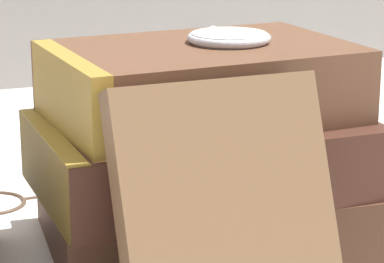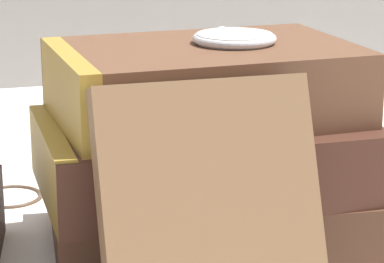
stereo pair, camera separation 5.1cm
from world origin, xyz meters
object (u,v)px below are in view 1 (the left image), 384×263
object	(u,v)px
book_leaning_front	(227,216)
reading_glasses	(32,196)
pocket_watch	(229,38)
book_flat_middle	(193,155)
book_flat_bottom	(197,212)
book_flat_top	(193,83)

from	to	relation	value
book_leaning_front	reading_glasses	xyz separation A→B (m)	(-0.06, 0.22, -0.06)
book_leaning_front	pocket_watch	distance (m)	0.13
pocket_watch	book_flat_middle	bearing A→B (deg)	-158.26
book_flat_middle	book_leaning_front	size ratio (longest dim) A/B	1.55
book_leaning_front	pocket_watch	world-z (taller)	pocket_watch
book_leaning_front	pocket_watch	size ratio (longest dim) A/B	2.32
pocket_watch	reading_glasses	xyz separation A→B (m)	(-0.10, 0.11, -0.13)
book_flat_bottom	book_leaning_front	distance (m)	0.11
book_leaning_front	reading_glasses	distance (m)	0.23
book_flat_bottom	reading_glasses	xyz separation A→B (m)	(-0.08, 0.12, -0.02)
book_flat_top	pocket_watch	bearing A→B (deg)	5.55
book_leaning_front	book_flat_middle	bearing A→B (deg)	78.72
book_flat_bottom	pocket_watch	size ratio (longest dim) A/B	3.80
pocket_watch	book_flat_bottom	bearing A→B (deg)	-176.19
book_flat_top	book_leaning_front	distance (m)	0.11
book_flat_top	reading_glasses	distance (m)	0.17
book_flat_bottom	book_leaning_front	xyz separation A→B (m)	(-0.02, -0.10, 0.04)
book_flat_top	reading_glasses	xyz separation A→B (m)	(-0.08, 0.12, -0.10)
book_leaning_front	book_flat_bottom	bearing A→B (deg)	76.45
book_flat_middle	book_flat_top	bearing A→B (deg)	70.41
book_flat_top	book_leaning_front	xyz separation A→B (m)	(-0.02, -0.10, -0.05)
book_flat_top	book_leaning_front	world-z (taller)	book_flat_top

